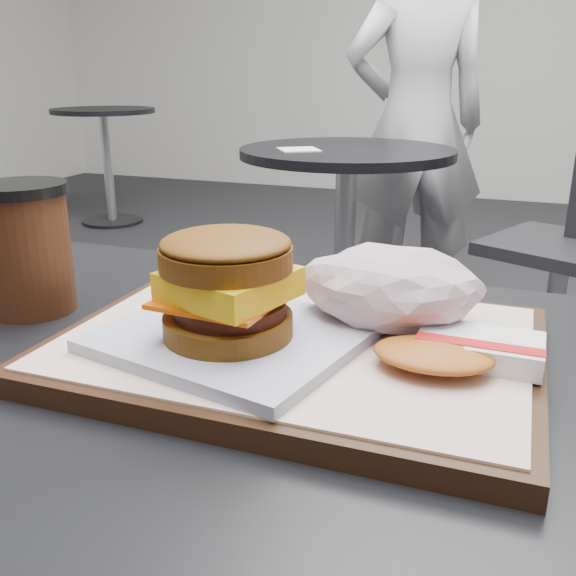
% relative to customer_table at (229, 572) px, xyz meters
% --- Properties ---
extents(customer_table, '(0.80, 0.60, 0.77)m').
position_rel_customer_table_xyz_m(customer_table, '(0.00, 0.00, 0.00)').
color(customer_table, '#A5A5AA').
rests_on(customer_table, ground).
extents(serving_tray, '(0.38, 0.28, 0.02)m').
position_rel_customer_table_xyz_m(serving_tray, '(0.04, 0.06, 0.20)').
color(serving_tray, black).
rests_on(serving_tray, customer_table).
extents(breakfast_sandwich, '(0.22, 0.21, 0.09)m').
position_rel_customer_table_xyz_m(breakfast_sandwich, '(-0.00, 0.02, 0.24)').
color(breakfast_sandwich, silver).
rests_on(breakfast_sandwich, serving_tray).
extents(hash_brown, '(0.12, 0.09, 0.02)m').
position_rel_customer_table_xyz_m(hash_brown, '(0.17, 0.05, 0.22)').
color(hash_brown, silver).
rests_on(hash_brown, serving_tray).
extents(crumpled_wrapper, '(0.15, 0.12, 0.07)m').
position_rel_customer_table_xyz_m(crumpled_wrapper, '(0.11, 0.11, 0.24)').
color(crumpled_wrapper, silver).
rests_on(crumpled_wrapper, serving_tray).
extents(coffee_cup, '(0.09, 0.09, 0.13)m').
position_rel_customer_table_xyz_m(coffee_cup, '(-0.24, 0.07, 0.25)').
color(coffee_cup, '#3B1C0E').
rests_on(coffee_cup, customer_table).
extents(neighbor_table, '(0.70, 0.70, 0.75)m').
position_rel_customer_table_xyz_m(neighbor_table, '(-0.35, 1.65, -0.03)').
color(neighbor_table, black).
rests_on(neighbor_table, ground).
extents(napkin, '(0.17, 0.17, 0.00)m').
position_rel_customer_table_xyz_m(napkin, '(-0.48, 1.54, 0.17)').
color(napkin, white).
rests_on(napkin, neighbor_table).
extents(patron, '(0.68, 0.58, 1.57)m').
position_rel_customer_table_xyz_m(patron, '(-0.22, 2.21, 0.20)').
color(patron, silver).
rests_on(patron, ground).
extents(bg_table_mid, '(0.66, 0.66, 0.75)m').
position_rel_customer_table_xyz_m(bg_table_mid, '(-2.40, 3.20, -0.02)').
color(bg_table_mid, black).
rests_on(bg_table_mid, ground).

